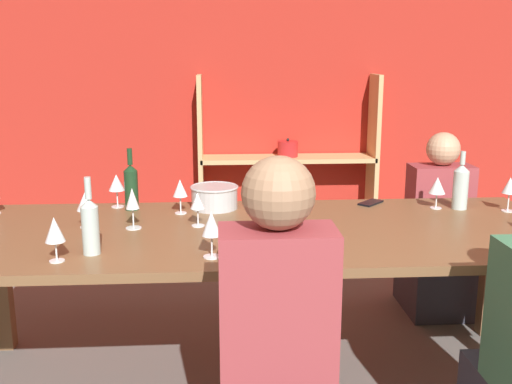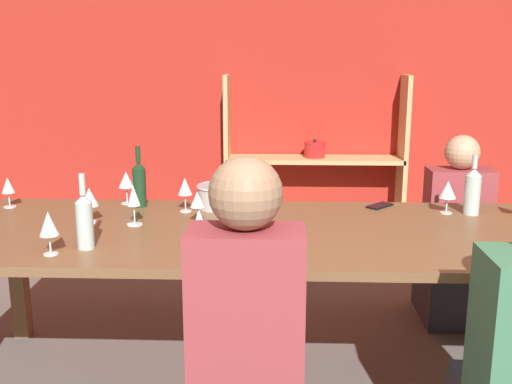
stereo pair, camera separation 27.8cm
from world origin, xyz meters
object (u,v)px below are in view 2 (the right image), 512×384
wine_glass_white_a (134,197)px  wine_glass_empty_a (49,224)px  wine_glass_white_c (199,224)px  dining_table (255,244)px  wine_glass_red_a (185,187)px  mixing_bowl (220,195)px  wine_glass_white_b (90,198)px  shelf_unit (313,187)px  wine_glass_red_b (126,181)px  wine_glass_empty_c (8,186)px  wine_glass_red_c (197,201)px  cell_phone (380,206)px  wine_bottle_dark (85,220)px  wine_glass_red_e (448,190)px  wine_bottle_green (472,191)px  wine_bottle_amber (139,183)px  person_far_a (454,253)px

wine_glass_white_a → wine_glass_empty_a: size_ratio=1.07×
wine_glass_white_a → wine_glass_white_c: (0.36, -0.42, -0.00)m
dining_table → wine_glass_red_a: bearing=140.7°
mixing_bowl → wine_glass_white_b: 0.66m
shelf_unit → wine_glass_red_a: (-0.75, -1.91, 0.42)m
wine_glass_red_b → wine_glass_empty_c: size_ratio=1.10×
wine_glass_red_c → cell_phone: size_ratio=1.00×
wine_bottle_dark → wine_glass_white_b: wine_bottle_dark is taller
wine_glass_red_b → wine_glass_white_b: size_ratio=1.03×
wine_glass_red_a → wine_glass_red_c: (0.09, -0.23, -0.01)m
wine_glass_red_e → dining_table: bearing=-161.5°
shelf_unit → mixing_bowl: 1.94m
wine_glass_white_a → wine_glass_empty_c: 0.79m
wine_glass_white_c → cell_phone: 1.17m
wine_glass_empty_a → wine_glass_white_b: 0.46m
shelf_unit → wine_glass_white_b: (-1.16, -2.12, 0.41)m
wine_bottle_dark → cell_phone: wine_bottle_dark is taller
wine_glass_white_a → wine_glass_white_b: bearing=171.8°
shelf_unit → wine_bottle_green: bearing=-70.4°
mixing_bowl → wine_glass_red_e: wine_glass_red_e is taller
wine_bottle_amber → wine_glass_white_c: size_ratio=1.70×
wine_glass_red_a → wine_glass_white_b: bearing=-152.3°
mixing_bowl → wine_glass_empty_c: 1.10m
wine_glass_white_a → wine_glass_red_c: size_ratio=1.21×
mixing_bowl → wine_glass_empty_a: wine_glass_empty_a is taller
mixing_bowl → cell_phone: 0.83m
wine_bottle_green → wine_glass_white_c: size_ratio=1.60×
person_far_a → wine_glass_red_b: bearing=10.7°
wine_glass_empty_a → wine_bottle_dark: bearing=35.1°
cell_phone → wine_glass_white_c: bearing=-136.1°
wine_bottle_dark → wine_glass_red_e: bearing=20.8°
wine_bottle_dark → wine_glass_red_a: bearing=62.1°
wine_glass_red_c → wine_glass_red_a: bearing=112.0°
wine_bottle_dark → wine_bottle_amber: 0.69m
wine_glass_red_a → wine_glass_red_b: size_ratio=1.00×
wine_glass_red_a → dining_table: bearing=-39.3°
wine_glass_red_c → cell_phone: wine_glass_red_c is taller
dining_table → wine_glass_red_a: wine_glass_red_a is taller
shelf_unit → wine_glass_red_b: 2.10m
wine_glass_white_a → wine_glass_white_c: 0.55m
shelf_unit → dining_table: 2.25m
shelf_unit → wine_bottle_amber: 2.11m
mixing_bowl → wine_bottle_green: size_ratio=0.83×
wine_bottle_green → wine_glass_white_b: (-1.84, -0.22, -0.00)m
wine_bottle_green → wine_glass_red_b: size_ratio=1.73×
dining_table → person_far_a: person_far_a is taller
wine_glass_red_b → wine_glass_red_e: size_ratio=1.05×
shelf_unit → wine_glass_red_e: (0.56, -1.89, 0.41)m
wine_glass_white_b → wine_glass_empty_c: bearing=152.1°
shelf_unit → wine_glass_white_c: 2.67m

